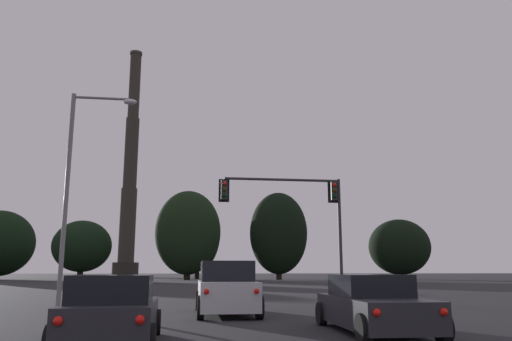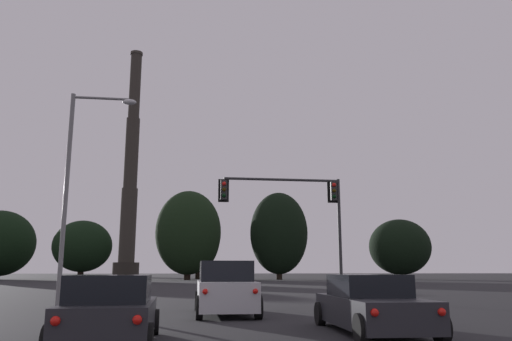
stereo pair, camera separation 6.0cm
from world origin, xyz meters
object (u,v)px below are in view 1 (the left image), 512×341
Objects in this scene: sedan_right_lane_second at (372,305)px; hatchback_left_lane_second at (113,313)px; suv_center_lane_front at (226,289)px; traffic_light_overhead_right at (300,205)px; smokestack at (130,184)px; street_lamp at (77,175)px.

sedan_right_lane_second is 1.15× the size of hatchback_left_lane_second.
suv_center_lane_front is 7.76m from hatchback_left_lane_second.
traffic_light_overhead_right is at bearing 60.53° from suv_center_lane_front.
smokestack is at bearing 101.37° from sedan_right_lane_second.
street_lamp is at bearing 134.44° from sedan_right_lane_second.
hatchback_left_lane_second is at bearing -116.27° from traffic_light_overhead_right.
traffic_light_overhead_right is 0.12× the size of smokestack.
smokestack is (-21.06, 101.48, 18.04)m from traffic_light_overhead_right.
street_lamp is (-3.52, 11.89, 5.12)m from hatchback_left_lane_second.
smokestack is at bearing 98.86° from suv_center_lane_front.
suv_center_lane_front is at bearing 66.54° from hatchback_left_lane_second.
suv_center_lane_front is 9.35m from street_lamp.
suv_center_lane_front is at bearing -119.78° from traffic_light_overhead_right.
hatchback_left_lane_second is at bearing -165.54° from sedan_right_lane_second.
street_lamp is (-6.43, 4.70, 4.89)m from suv_center_lane_front.
sedan_right_lane_second is 0.70× the size of traffic_light_overhead_right.
smokestack is (-10.04, 104.79, 17.27)m from street_lamp.
traffic_light_overhead_right reaches higher than sedan_right_lane_second.
traffic_light_overhead_right is 105.20m from smokestack.
hatchback_left_lane_second is (-6.18, -1.41, -0.00)m from sedan_right_lane_second.
smokestack is (-16.47, 109.50, 22.16)m from suv_center_lane_front.
hatchback_left_lane_second is 13.41m from street_lamp.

